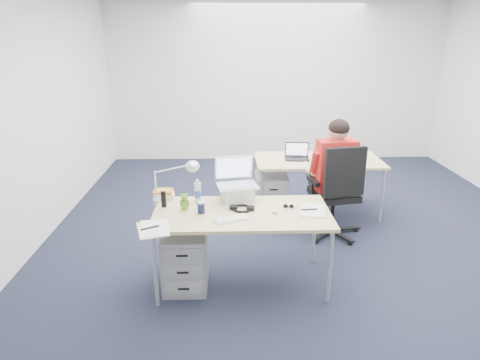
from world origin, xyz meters
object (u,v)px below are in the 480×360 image
Objects in this scene: wireless_keyboard at (231,219)px; bear_figurine at (184,202)px; silver_laptop at (237,180)px; dark_laptop at (297,151)px; headphones at (242,208)px; can_koozie at (201,207)px; sunglasses at (289,207)px; desk_near at (242,216)px; drawer_pedestal_far at (271,195)px; desk_lamp at (170,182)px; book_stack at (164,194)px; desk_far at (318,163)px; far_cup at (365,156)px; office_chair at (334,210)px; drawer_pedestal_near at (186,259)px; seated_person at (330,175)px; water_bottle at (198,191)px; computer_mouse at (275,211)px; cordless_phone at (164,199)px.

bear_figurine is at bearing 127.99° from wireless_keyboard.
silver_laptop is 1.60m from dark_laptop.
silver_laptop is at bearing 107.62° from headphones.
can_koozie is 0.81m from sunglasses.
drawer_pedestal_far is (0.44, 1.59, -0.41)m from desk_near.
book_stack is at bearing 104.17° from desk_lamp.
wireless_keyboard reaches higher than desk_far.
far_cup is at bearing 15.92° from desk_lamp.
desk_near is 1.43× the size of office_chair.
drawer_pedestal_near is 1.07m from sunglasses.
seated_person reaches higher than water_bottle.
silver_laptop is at bearing -127.78° from desk_far.
dark_laptop reaches higher than computer_mouse.
silver_laptop is at bearing -8.14° from desk_lamp.
wireless_keyboard is (-1.20, -1.15, 0.42)m from office_chair.
silver_laptop is (-0.47, -1.30, 0.66)m from drawer_pedestal_far.
water_bottle is at bearing -122.39° from drawer_pedestal_far.
computer_mouse is at bearing -113.60° from desk_far.
drawer_pedestal_near is (-1.63, -1.00, -0.04)m from office_chair.
seated_person is 4.57× the size of wireless_keyboard.
water_bottle is 2.23× the size of far_cup.
bear_figurine reaches higher than cordless_phone.
can_koozie is at bearing -163.51° from sunglasses.
seated_person reaches higher than book_stack.
sunglasses is (0.14, 0.11, -0.00)m from computer_mouse.
drawer_pedestal_far is 1.93m from cordless_phone.
can_koozie reaches higher than wireless_keyboard.
silver_laptop is 4.04× the size of sunglasses.
office_chair is at bearing 48.84° from headphones.
desk_near is 1.17× the size of seated_person.
water_bottle reaches higher than headphones.
computer_mouse reaches higher than desk_near.
bear_figurine is (-1.62, -0.92, 0.49)m from office_chair.
sunglasses is (-0.65, -1.08, 0.06)m from seated_person.
office_chair is 0.41m from seated_person.
desk_lamp is 4.47× the size of far_cup.
office_chair is at bearing 34.01° from can_koozie.
book_stack is at bearing 164.08° from silver_laptop.
far_cup is at bearing 34.17° from water_bottle.
water_bottle reaches higher than desk_near.
book_stack is 1.25× the size of cordless_phone.
dark_laptop reaches higher than desk_near.
drawer_pedestal_far is 1.53m from silver_laptop.
water_bottle reaches higher than sunglasses.
desk_lamp is (-0.96, 0.22, 0.21)m from computer_mouse.
cordless_phone is at bearing -178.43° from silver_laptop.
far_cup is (1.72, 1.81, 0.04)m from wireless_keyboard.
cordless_phone is 2.14m from dark_laptop.
desk_lamp is at bearing 123.11° from wireless_keyboard.
office_chair is 4.81× the size of headphones.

